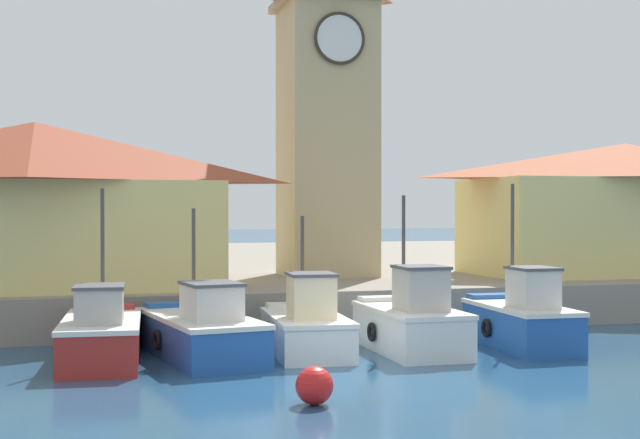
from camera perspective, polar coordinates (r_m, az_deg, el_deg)
The scene contains 11 objects.
ground_plane at distance 20.90m, azimuth 2.15°, elevation -9.90°, with size 300.00×300.00×0.00m, color navy.
quay_wharf at distance 46.56m, azimuth -7.56°, elevation -3.26°, with size 120.00×40.00×1.32m, color gray.
fishing_boat_far_left at distance 23.06m, azimuth -13.82°, elevation -7.17°, with size 2.25×4.96×4.37m.
fishing_boat_left_outer at distance 23.27m, azimuth -7.58°, elevation -7.09°, with size 2.92×5.49×3.86m.
fishing_boat_left_inner at distance 23.75m, azimuth -0.88°, elevation -6.88°, with size 2.17×4.44×3.65m.
fishing_boat_mid_left at distance 24.13m, azimuth 5.87°, elevation -6.59°, with size 2.09×4.34×4.22m.
fishing_boat_center at distance 25.36m, azimuth 12.77°, elevation -6.28°, with size 1.96×4.41×4.55m.
clock_tower at distance 34.07m, azimuth 0.44°, elevation 8.36°, with size 3.75×3.75×15.00m.
warehouse_left at distance 29.74m, azimuth -17.78°, elevation 1.01°, with size 11.89×6.15×5.30m.
warehouse_right at distance 36.96m, azimuth 18.97°, elevation 0.76°, with size 12.49×5.90×5.10m.
mooring_buoy at distance 17.71m, azimuth -0.36°, elevation -10.59°, with size 0.75×0.75×0.75m, color red.
Camera 1 is at (-6.10, -19.62, 3.82)m, focal length 50.00 mm.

